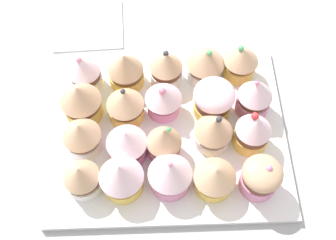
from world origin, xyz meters
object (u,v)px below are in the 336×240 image
Objects in this scene: cupcake_7 at (121,176)px; cupcake_17 at (255,96)px; cupcake_11 at (172,174)px; cupcake_8 at (166,68)px; cupcake_19 at (261,177)px; cupcake_0 at (84,72)px; cupcake_1 at (81,101)px; cupcake_13 at (213,100)px; cupcake_9 at (163,99)px; cupcake_4 at (126,69)px; cupcake_15 at (215,177)px; cupcake_16 at (241,62)px; cupcake_2 at (82,136)px; cupcake_14 at (213,131)px; napkin at (89,26)px; cupcake_6 at (127,143)px; cupcake_10 at (164,141)px; cupcake_12 at (205,63)px; cupcake_18 at (253,131)px; cupcake_5 at (125,105)px; cupcake_3 at (82,177)px; baking_tray at (168,131)px.

cupcake_17 is at bearing 121.45° from cupcake_7.
cupcake_11 is 18.57cm from cupcake_17.
cupcake_19 is at bearing 33.32° from cupcake_8.
cupcake_0 is 28.12cm from cupcake_17.
cupcake_0 is at bearing 179.16° from cupcake_1.
cupcake_13 is at bearing 73.89° from cupcake_0.
cupcake_7 is at bearing 19.39° from cupcake_0.
cupcake_8 is at bearing -179.36° from cupcake_11.
cupcake_4 is at bearing -133.66° from cupcake_9.
cupcake_13 is 13.08cm from cupcake_15.
cupcake_16 reaches higher than cupcake_13.
cupcake_14 reaches higher than cupcake_2.
cupcake_13 is 9.05cm from cupcake_16.
cupcake_16 is 0.53× the size of napkin.
cupcake_6 reaches higher than cupcake_15.
cupcake_10 is 1.13× the size of cupcake_12.
cupcake_0 is 0.56× the size of napkin.
cupcake_18 is at bearing 76.90° from cupcake_1.
cupcake_4 reaches higher than cupcake_6.
napkin is (-25.84, -21.29, -4.64)cm from cupcake_14.
cupcake_8 reaches higher than cupcake_15.
cupcake_5 is at bearing -68.04° from cupcake_16.
cupcake_9 reaches higher than cupcake_19.
cupcake_16 is (-20.40, 6.19, 0.02)cm from cupcake_15.
cupcake_2 is at bearing -90.39° from cupcake_18.
cupcake_18 is at bearing 74.24° from cupcake_5.
cupcake_6 is at bearing 1.70° from cupcake_4.
cupcake_11 is at bearing -17.89° from cupcake_12.
cupcake_4 reaches higher than cupcake_8.
cupcake_1 is 1.03× the size of cupcake_14.
cupcake_1 is at bearing -95.36° from cupcake_5.
cupcake_7 is at bearing -1.49° from cupcake_5.
cupcake_17 reaches higher than cupcake_19.
cupcake_14 is at bearing 50.16° from cupcake_9.
cupcake_14 is 7.31cm from cupcake_15.
cupcake_0 is 19.78cm from cupcake_7.
cupcake_3 is 19.17cm from cupcake_15.
cupcake_0 is 0.91× the size of cupcake_17.
cupcake_8 is at bearing 92.71° from cupcake_4.
baking_tray is at bearing -32.21° from cupcake_12.
cupcake_1 reaches higher than cupcake_15.
cupcake_16 reaches higher than cupcake_19.
cupcake_12 is at bearing 96.12° from cupcake_8.
cupcake_17 is 0.61× the size of napkin.
cupcake_18 reaches higher than cupcake_0.
cupcake_7 is 1.00× the size of cupcake_10.
cupcake_18 reaches higher than cupcake_13.
cupcake_4 is 0.56× the size of napkin.
cupcake_18 is at bearing 89.61° from cupcake_2.
baking_tray is 13.85cm from cupcake_18.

